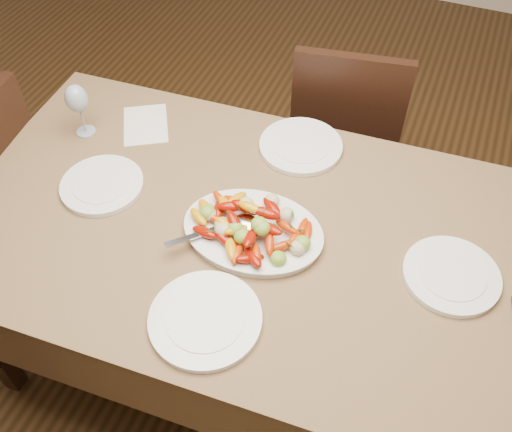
{
  "coord_description": "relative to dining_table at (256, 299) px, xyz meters",
  "views": [
    {
      "loc": [
        0.63,
        -1.03,
        2.06
      ],
      "look_at": [
        0.23,
        -0.04,
        0.82
      ],
      "focal_mm": 40.0,
      "sensor_mm": 36.0,
      "label": 1
    }
  ],
  "objects": [
    {
      "name": "plate_left",
      "position": [
        -0.51,
        -0.02,
        0.39
      ],
      "size": [
        0.26,
        0.26,
        0.02
      ],
      "primitive_type": "cylinder",
      "color": "white",
      "rests_on": "dining_table"
    },
    {
      "name": "serving_platter",
      "position": [
        0.0,
        -0.02,
        0.39
      ],
      "size": [
        0.42,
        0.32,
        0.02
      ],
      "primitive_type": "ellipsoid",
      "rotation": [
        0.0,
        0.0,
        0.05
      ],
      "color": "white",
      "rests_on": "dining_table"
    },
    {
      "name": "roasted_vegetables",
      "position": [
        0.0,
        -0.02,
        0.45
      ],
      "size": [
        0.34,
        0.24,
        0.09
      ],
      "primitive_type": null,
      "rotation": [
        0.0,
        0.0,
        0.05
      ],
      "color": "#7A0D02",
      "rests_on": "serving_platter"
    },
    {
      "name": "floor",
      "position": [
        -0.23,
        0.04,
        -0.38
      ],
      "size": [
        6.0,
        6.0,
        0.0
      ],
      "primitive_type": "plane",
      "color": "#362210",
      "rests_on": "ground"
    },
    {
      "name": "menu_card",
      "position": [
        -0.54,
        0.3,
        0.38
      ],
      "size": [
        0.24,
        0.26,
        0.0
      ],
      "primitive_type": "cube",
      "rotation": [
        0.0,
        0.0,
        0.54
      ],
      "color": "silver",
      "rests_on": "dining_table"
    },
    {
      "name": "wine_glass",
      "position": [
        -0.71,
        0.19,
        0.48
      ],
      "size": [
        0.08,
        0.08,
        0.2
      ],
      "primitive_type": null,
      "color": "#8C99A5",
      "rests_on": "dining_table"
    },
    {
      "name": "plate_far",
      "position": [
        0.01,
        0.39,
        0.39
      ],
      "size": [
        0.28,
        0.28,
        0.02
      ],
      "primitive_type": "cylinder",
      "color": "white",
      "rests_on": "dining_table"
    },
    {
      "name": "plate_near",
      "position": [
        -0.01,
        -0.34,
        0.39
      ],
      "size": [
        0.3,
        0.3,
        0.02
      ],
      "primitive_type": "cylinder",
      "color": "white",
      "rests_on": "dining_table"
    },
    {
      "name": "plate_right",
      "position": [
        0.56,
        0.04,
        0.39
      ],
      "size": [
        0.27,
        0.27,
        0.02
      ],
      "primitive_type": "cylinder",
      "color": "white",
      "rests_on": "dining_table"
    },
    {
      "name": "serving_spoon",
      "position": [
        -0.06,
        -0.06,
        0.43
      ],
      "size": [
        0.25,
        0.23,
        0.03
      ],
      "primitive_type": null,
      "rotation": [
        0.0,
        0.0,
        -0.7
      ],
      "color": "#9EA0A8",
      "rests_on": "serving_platter"
    },
    {
      "name": "dining_table",
      "position": [
        0.0,
        0.0,
        0.0
      ],
      "size": [
        1.89,
        1.13,
        0.76
      ],
      "primitive_type": "cube",
      "rotation": [
        0.0,
        0.0,
        0.05
      ],
      "color": "brown",
      "rests_on": "ground"
    },
    {
      "name": "chair_far",
      "position": [
        0.06,
        0.88,
        0.1
      ],
      "size": [
        0.48,
        0.48,
        0.95
      ],
      "primitive_type": null,
      "rotation": [
        0.0,
        0.0,
        3.31
      ],
      "color": "black",
      "rests_on": "ground"
    }
  ]
}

